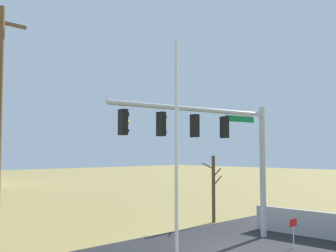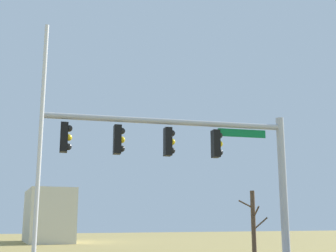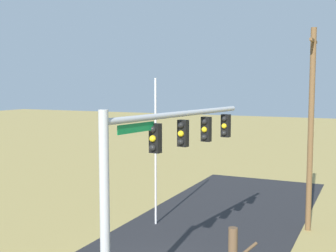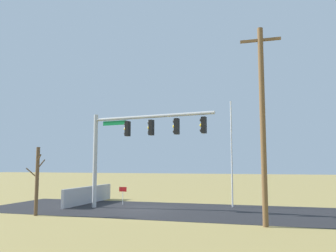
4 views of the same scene
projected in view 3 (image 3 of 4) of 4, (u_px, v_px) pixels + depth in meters
road_surface at (195, 241)px, 19.37m from camera, size 28.00×8.00×0.01m
signal_mast at (162, 154)px, 14.77m from camera, size 8.38×1.48×6.15m
flagpole at (156, 152)px, 21.49m from camera, size 0.10×0.10×7.13m
utility_pole at (311, 127)px, 20.47m from camera, size 1.90×0.26×9.39m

